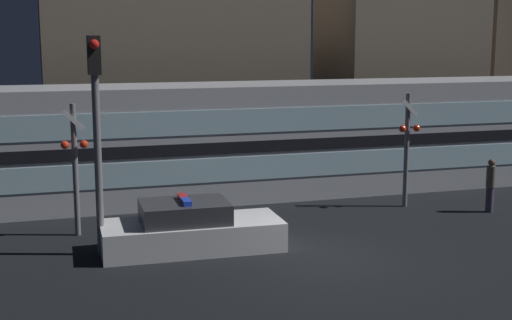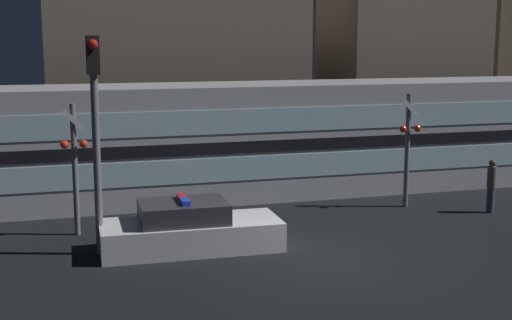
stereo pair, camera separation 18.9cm
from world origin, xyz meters
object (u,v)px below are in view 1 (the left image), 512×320
object	(u,v)px
crossing_signal_near	(407,145)
traffic_light_corner	(97,122)
pedestrian	(490,185)
police_car	(190,230)
train	(303,137)

from	to	relation	value
crossing_signal_near	traffic_light_corner	bearing A→B (deg)	-166.50
traffic_light_corner	pedestrian	bearing A→B (deg)	4.48
crossing_signal_near	traffic_light_corner	world-z (taller)	traffic_light_corner
police_car	pedestrian	xyz separation A→B (m)	(9.43, 1.14, 0.33)
train	crossing_signal_near	bearing A→B (deg)	-53.99
pedestrian	traffic_light_corner	size ratio (longest dim) A/B	0.31
traffic_light_corner	train	bearing A→B (deg)	36.57
pedestrian	traffic_light_corner	bearing A→B (deg)	-175.52
police_car	pedestrian	world-z (taller)	pedestrian
police_car	pedestrian	size ratio (longest dim) A/B	2.77
train	traffic_light_corner	size ratio (longest dim) A/B	4.51
police_car	traffic_light_corner	bearing A→B (deg)	175.46
crossing_signal_near	traffic_light_corner	size ratio (longest dim) A/B	0.67
train	police_car	world-z (taller)	train
crossing_signal_near	police_car	bearing A→B (deg)	-161.08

